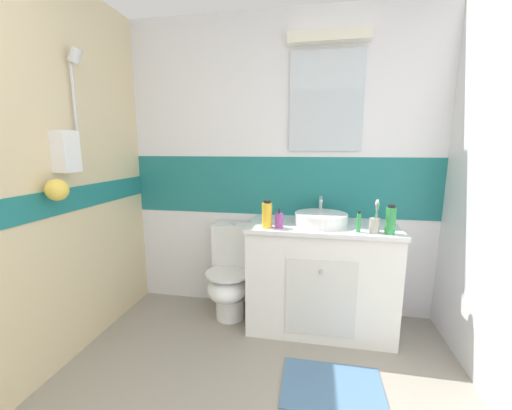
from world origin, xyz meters
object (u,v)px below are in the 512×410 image
(sink_basin, at_px, (321,218))
(toilet, at_px, (231,275))
(toothpaste_tube_upright, at_px, (359,222))
(shampoo_bottle_tall, at_px, (390,220))
(toothbrush_cup, at_px, (375,224))
(soap_dispenser, at_px, (279,220))
(mouthwash_bottle, at_px, (267,215))

(sink_basin, distance_m, toilet, 0.90)
(sink_basin, height_order, toothpaste_tube_upright, sink_basin)
(toilet, height_order, toothpaste_tube_upright, toothpaste_tube_upright)
(toilet, bearing_deg, toothpaste_tube_upright, -12.29)
(toilet, relative_size, shampoo_bottle_tall, 3.93)
(sink_basin, xyz_separation_m, toothbrush_cup, (0.36, -0.17, 0.01))
(soap_dispenser, relative_size, shampoo_bottle_tall, 0.74)
(sink_basin, bearing_deg, toothpaste_tube_upright, -34.94)
(soap_dispenser, bearing_deg, shampoo_bottle_tall, -1.69)
(toilet, bearing_deg, sink_basin, -2.98)
(toilet, xyz_separation_m, shampoo_bottle_tall, (1.19, -0.22, 0.58))
(toothbrush_cup, distance_m, shampoo_bottle_tall, 0.11)
(toilet, xyz_separation_m, mouthwash_bottle, (0.34, -0.21, 0.58))
(sink_basin, height_order, soap_dispenser, sink_basin)
(shampoo_bottle_tall, height_order, toothpaste_tube_upright, shampoo_bottle_tall)
(sink_basin, relative_size, toilet, 0.56)
(toilet, relative_size, mouthwash_bottle, 3.90)
(toothbrush_cup, bearing_deg, toilet, 169.18)
(sink_basin, relative_size, mouthwash_bottle, 2.18)
(soap_dispenser, height_order, toothpaste_tube_upright, toothpaste_tube_upright)
(sink_basin, height_order, toothbrush_cup, toothbrush_cup)
(toilet, height_order, shampoo_bottle_tall, shampoo_bottle_tall)
(shampoo_bottle_tall, distance_m, toothpaste_tube_upright, 0.21)
(toilet, distance_m, mouthwash_bottle, 0.70)
(mouthwash_bottle, bearing_deg, soap_dispenser, 2.77)
(soap_dispenser, distance_m, mouthwash_bottle, 0.10)
(soap_dispenser, xyz_separation_m, shampoo_bottle_tall, (0.76, -0.02, 0.04))
(shampoo_bottle_tall, xyz_separation_m, mouthwash_bottle, (-0.85, 0.02, 0.00))
(shampoo_bottle_tall, height_order, mouthwash_bottle, mouthwash_bottle)
(shampoo_bottle_tall, bearing_deg, mouthwash_bottle, 178.77)
(toilet, bearing_deg, shampoo_bottle_tall, -10.68)
(toothpaste_tube_upright, relative_size, mouthwash_bottle, 0.74)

